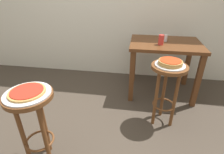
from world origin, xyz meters
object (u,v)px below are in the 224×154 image
stool_middle (167,82)px  dining_table (164,52)px  serving_plate_middle (170,65)px  serving_plate_foreground (28,93)px  condiment_shaker (166,38)px  pizza_middle (170,62)px  pizza_foreground (27,92)px  stool_foreground (33,115)px  cup_near_edge (161,40)px

stool_middle → dining_table: dining_table is taller
serving_plate_middle → serving_plate_foreground: bearing=-147.7°
condiment_shaker → pizza_middle: bearing=-91.8°
pizza_foreground → pizza_middle: size_ratio=1.13×
pizza_middle → dining_table: pizza_middle is taller
serving_plate_foreground → pizza_middle: bearing=32.3°
pizza_foreground → dining_table: (1.13, 1.36, -0.11)m
stool_foreground → pizza_foreground: 0.22m
serving_plate_foreground → stool_middle: 1.32m
cup_near_edge → serving_plate_middle: bearing=-84.4°
stool_foreground → pizza_middle: size_ratio=3.04×
stool_middle → dining_table: bearing=88.0°
pizza_foreground → pizza_middle: bearing=32.3°
stool_middle → serving_plate_middle: serving_plate_middle is taller
stool_foreground → serving_plate_middle: size_ratio=2.39×
pizza_foreground → cup_near_edge: cup_near_edge is taller
stool_middle → cup_near_edge: (-0.05, 0.54, 0.30)m
condiment_shaker → cup_near_edge: bearing=-115.5°
serving_plate_foreground → cup_near_edge: size_ratio=2.75×
cup_near_edge → dining_table: bearing=56.6°
stool_foreground → cup_near_edge: bearing=49.8°
serving_plate_foreground → cup_near_edge: cup_near_edge is taller
pizza_foreground → serving_plate_middle: pizza_foreground is taller
pizza_middle → dining_table: bearing=88.0°
stool_foreground → serving_plate_middle: bearing=32.3°
pizza_foreground → serving_plate_middle: bearing=32.3°
pizza_foreground → condiment_shaker: condiment_shaker is taller
pizza_middle → serving_plate_foreground: bearing=-147.7°
dining_table → condiment_shaker: size_ratio=10.25×
pizza_middle → cup_near_edge: bearing=95.6°
cup_near_edge → pizza_foreground: bearing=-130.2°
serving_plate_foreground → dining_table: 1.77m
stool_foreground → serving_plate_foreground: (0.00, 0.00, 0.20)m
stool_middle → serving_plate_middle: bearing=26.6°
pizza_foreground → pizza_middle: (1.10, 0.70, 0.01)m
serving_plate_middle → dining_table: 0.67m
serving_plate_middle → cup_near_edge: bearing=95.6°
stool_foreground → pizza_middle: pizza_middle is taller
stool_middle → condiment_shaker: size_ratio=8.01×
stool_foreground → condiment_shaker: 1.82m
serving_plate_middle → condiment_shaker: size_ratio=3.36×
stool_foreground → stool_middle: (1.10, 0.70, 0.00)m
pizza_foreground → dining_table: size_ratio=0.29×
pizza_foreground → cup_near_edge: (1.05, 1.24, 0.08)m
stool_middle → pizza_middle: size_ratio=3.04×
stool_middle → dining_table: size_ratio=0.78×
pizza_foreground → condiment_shaker: 1.80m
serving_plate_middle → pizza_foreground: bearing=-147.7°
serving_plate_foreground → serving_plate_middle: (1.10, 0.70, 0.00)m
pizza_middle → condiment_shaker: condiment_shaker is taller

